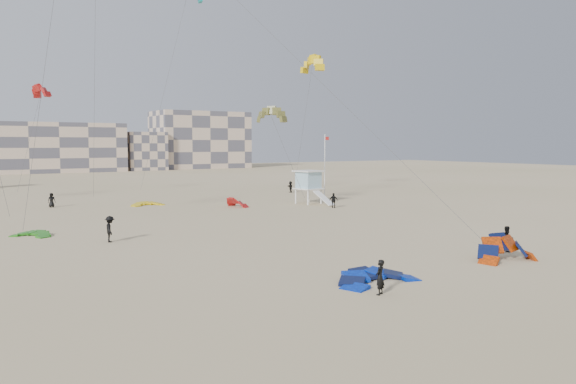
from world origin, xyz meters
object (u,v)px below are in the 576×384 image
kite_ground_blue (376,282)px  kitesurfer_main (380,277)px  lifeguard_tower_near (309,187)px  kite_ground_orange (506,261)px

kite_ground_blue → kitesurfer_main: 2.53m
kite_ground_blue → lifeguard_tower_near: lifeguard_tower_near is taller
kite_ground_orange → lifeguard_tower_near: 33.57m
lifeguard_tower_near → kite_ground_orange: bearing=-113.0°
kitesurfer_main → lifeguard_tower_near: 39.25m
kitesurfer_main → kite_ground_orange: bearing=161.0°
kitesurfer_main → lifeguard_tower_near: (19.48, 34.06, 1.10)m
kite_ground_orange → kitesurfer_main: 11.38m
kitesurfer_main → lifeguard_tower_near: size_ratio=0.30×
kite_ground_blue → lifeguard_tower_near: 36.92m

